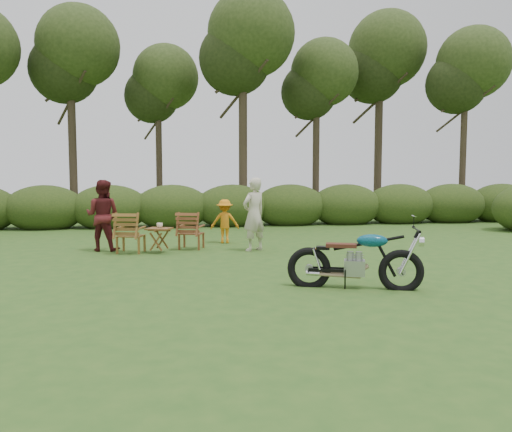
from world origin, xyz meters
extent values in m
plane|color=#2A501A|center=(0.00, 0.00, 0.00)|extent=(80.00, 80.00, 0.00)
cylinder|color=#37291E|center=(-5.50, 11.10, 3.60)|extent=(0.28, 0.28, 7.20)
sphere|color=#263714|center=(-5.50, 11.10, 5.84)|extent=(2.88, 2.88, 2.88)
cylinder|color=#37291E|center=(-2.50, 12.20, 3.15)|extent=(0.24, 0.24, 6.30)
sphere|color=#263714|center=(-2.50, 12.20, 5.11)|extent=(2.52, 2.52, 2.52)
cylinder|color=#37291E|center=(0.50, 10.00, 3.83)|extent=(0.30, 0.30, 7.65)
sphere|color=#263714|center=(0.50, 10.00, 6.21)|extent=(3.06, 3.06, 3.06)
cylinder|color=#37291E|center=(3.50, 11.10, 3.24)|extent=(0.26, 0.26, 6.48)
sphere|color=#263714|center=(3.50, 11.10, 5.26)|extent=(2.59, 2.59, 2.59)
cylinder|color=#37291E|center=(6.50, 12.20, 3.96)|extent=(0.32, 0.32, 7.92)
sphere|color=#263714|center=(6.50, 12.20, 6.42)|extent=(3.17, 3.17, 3.17)
cylinder|color=#37291E|center=(9.00, 10.00, 3.42)|extent=(0.24, 0.24, 6.84)
sphere|color=#263714|center=(9.00, 10.00, 5.55)|extent=(2.74, 2.74, 2.74)
ellipsoid|color=#223814|center=(-6.00, 9.00, 0.63)|extent=(2.52, 1.68, 1.51)
ellipsoid|color=#223814|center=(-4.00, 9.00, 0.63)|extent=(2.52, 1.68, 1.51)
ellipsoid|color=#223814|center=(-2.00, 9.00, 0.63)|extent=(2.52, 1.68, 1.51)
ellipsoid|color=#223814|center=(0.00, 9.00, 0.63)|extent=(2.52, 1.68, 1.51)
ellipsoid|color=#223814|center=(2.00, 9.00, 0.63)|extent=(2.52, 1.68, 1.51)
ellipsoid|color=#223814|center=(4.00, 9.00, 0.63)|extent=(2.52, 1.68, 1.51)
ellipsoid|color=#223814|center=(6.00, 9.00, 0.63)|extent=(2.52, 1.68, 1.51)
ellipsoid|color=#223814|center=(8.00, 9.00, 0.63)|extent=(2.52, 1.68, 1.51)
ellipsoid|color=#223814|center=(10.00, 9.00, 0.63)|extent=(2.52, 1.68, 1.51)
imported|color=#F1E2C7|center=(-2.25, 3.39, 0.60)|extent=(0.15, 0.15, 0.11)
imported|color=beige|center=(-0.16, 3.33, 0.00)|extent=(0.72, 0.65, 1.65)
imported|color=#4E1618|center=(-3.52, 3.87, 0.00)|extent=(0.91, 0.79, 1.60)
imported|color=orange|center=(-0.69, 4.70, 0.00)|extent=(0.74, 0.47, 1.09)
camera|label=1|loc=(-1.91, -7.67, 1.71)|focal=35.00mm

